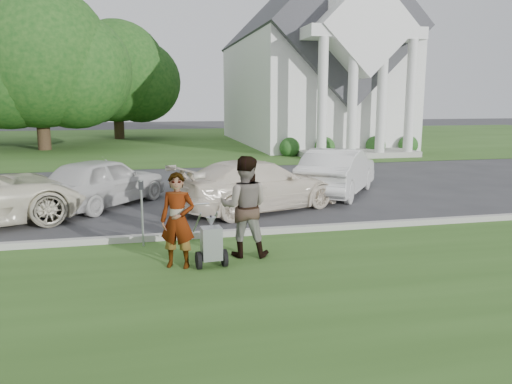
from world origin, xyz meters
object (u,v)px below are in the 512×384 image
object	(u,v)px
church	(310,55)
tree_back	(116,76)
car_d	(338,171)
striping_cart	(211,244)
car_b	(102,182)
tree_left	(38,63)
car_c	(258,185)
person_left	(178,221)
parking_meter_near	(142,205)
person_right	(245,207)

from	to	relation	value
church	tree_back	distance (m)	14.77
car_d	tree_back	bearing A→B (deg)	-37.06
striping_cart	church	bearing A→B (deg)	62.46
church	car_b	distance (m)	22.91
tree_left	tree_back	distance (m)	8.95
car_c	car_b	bearing A→B (deg)	49.93
car_d	person_left	bearing A→B (deg)	83.52
person_left	car_c	bearing A→B (deg)	80.21
church	parking_meter_near	world-z (taller)	church
tree_back	car_c	distance (m)	27.64
car_b	parking_meter_near	bearing A→B (deg)	142.66
person_left	parking_meter_near	xyz separation A→B (m)	(-0.63, 1.47, 0.02)
tree_left	person_right	bearing A→B (deg)	-71.29
tree_left	car_c	xyz separation A→B (m)	(8.92, -18.90, -4.42)
tree_left	tree_back	size ratio (longest dim) A/B	1.11
tree_left	striping_cart	distance (m)	24.89
car_d	church	bearing A→B (deg)	-70.04
tree_left	person_left	bearing A→B (deg)	-74.52
parking_meter_near	car_d	bearing A→B (deg)	37.09
striping_cart	car_b	distance (m)	6.39
tree_left	parking_meter_near	xyz separation A→B (m)	(5.82, -21.81, -4.23)
person_left	car_c	distance (m)	5.03
striping_cart	car_d	bearing A→B (deg)	46.40
striping_cart	car_b	world-z (taller)	car_b
tree_left	person_left	world-z (taller)	tree_left
tree_back	church	bearing A→B (deg)	-27.85
striping_cart	car_d	xyz separation A→B (m)	(4.89, 6.22, 0.30)
striping_cart	person_left	bearing A→B (deg)	161.35
person_left	car_d	distance (m)	8.18
parking_meter_near	car_c	world-z (taller)	parking_meter_near
church	striping_cart	world-z (taller)	church
church	car_d	xyz separation A→B (m)	(-5.09, -18.32, -5.20)
person_left	car_c	xyz separation A→B (m)	(2.47, 4.38, -0.17)
person_right	parking_meter_near	world-z (taller)	person_right
person_right	car_d	bearing A→B (deg)	-112.13
tree_back	parking_meter_near	xyz separation A→B (m)	(1.82, -29.81, -3.84)
car_b	person_right	bearing A→B (deg)	157.60
striping_cart	car_c	world-z (taller)	car_c
tree_left	person_right	distance (m)	24.50
tree_left	car_d	world-z (taller)	tree_left
tree_left	church	bearing A→B (deg)	3.79
tree_left	person_left	size ratio (longest dim) A/B	6.15
tree_left	person_right	xyz separation A→B (m)	(7.75, -22.88, -4.13)
striping_cart	parking_meter_near	xyz separation A→B (m)	(-1.21, 1.61, 0.45)
tree_back	person_left	size ratio (longest dim) A/B	5.57
person_right	car_d	size ratio (longest dim) A/B	0.44
parking_meter_near	car_d	xyz separation A→B (m)	(6.10, 4.61, -0.15)
car_b	car_c	bearing A→B (deg)	-160.51
tree_back	striping_cart	size ratio (longest dim) A/B	8.52
church	person_right	distance (m)	26.20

